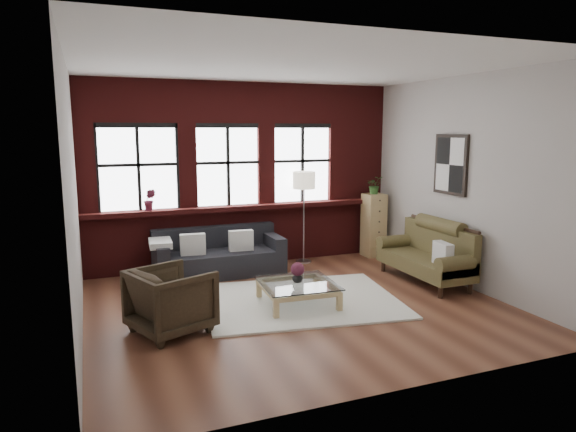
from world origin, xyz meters
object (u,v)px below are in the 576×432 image
object	(u,v)px
drawer_chest	(374,225)
floor_lamp	(304,214)
dark_sofa	(219,252)
coffee_table	(298,294)
vase	(298,277)
vintage_settee	(425,253)
armchair	(171,300)

from	to	relation	value
drawer_chest	floor_lamp	world-z (taller)	floor_lamp
dark_sofa	drawer_chest	xyz separation A→B (m)	(3.05, 0.18, 0.22)
coffee_table	floor_lamp	xyz separation A→B (m)	(0.99, 2.11, 0.74)
floor_lamp	vase	bearing A→B (deg)	-115.26
coffee_table	vase	world-z (taller)	vase
vintage_settee	coffee_table	world-z (taller)	vintage_settee
armchair	coffee_table	world-z (taller)	armchair
vintage_settee	drawer_chest	world-z (taller)	drawer_chest
armchair	drawer_chest	bearing A→B (deg)	-82.01
vase	drawer_chest	world-z (taller)	drawer_chest
armchair	coffee_table	size ratio (longest dim) A/B	0.87
vase	drawer_chest	xyz separation A→B (m)	(2.43, 2.07, 0.20)
dark_sofa	floor_lamp	distance (m)	1.72
dark_sofa	coffee_table	distance (m)	2.00
drawer_chest	vintage_settee	bearing A→B (deg)	-94.30
floor_lamp	dark_sofa	bearing A→B (deg)	-172.32
coffee_table	vase	xyz separation A→B (m)	(-0.00, 0.00, 0.24)
coffee_table	floor_lamp	world-z (taller)	floor_lamp
dark_sofa	coffee_table	xyz separation A→B (m)	(0.63, -1.89, -0.22)
dark_sofa	coffee_table	world-z (taller)	dark_sofa
armchair	floor_lamp	bearing A→B (deg)	-70.37
vintage_settee	vase	xyz separation A→B (m)	(-2.29, -0.29, -0.08)
drawer_chest	floor_lamp	bearing A→B (deg)	178.57
drawer_chest	floor_lamp	xyz separation A→B (m)	(-1.43, 0.04, 0.30)
vintage_settee	coffee_table	xyz separation A→B (m)	(-2.29, -0.29, -0.32)
dark_sofa	vase	distance (m)	1.99
drawer_chest	coffee_table	bearing A→B (deg)	-139.49
armchair	floor_lamp	xyz separation A→B (m)	(2.75, 2.43, 0.51)
floor_lamp	drawer_chest	bearing A→B (deg)	-1.43
vintage_settee	coffee_table	bearing A→B (deg)	-172.81
vase	drawer_chest	size ratio (longest dim) A/B	0.13
drawer_chest	vase	bearing A→B (deg)	-139.49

